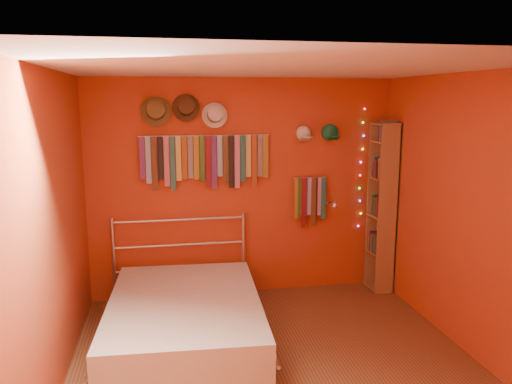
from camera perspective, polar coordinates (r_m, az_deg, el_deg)
ground at (r=4.54m, az=2.34°, el=-19.33°), size 3.50×3.50×0.00m
back_wall at (r=5.74m, az=-1.46°, el=0.42°), size 3.50×0.02×2.50m
right_wall at (r=4.77m, az=23.46°, el=-2.58°), size 0.02×3.50×2.50m
left_wall at (r=4.06m, az=-22.48°, el=-4.71°), size 0.02×3.50×2.50m
ceiling at (r=3.94m, az=2.62°, el=14.01°), size 3.50×3.50×0.02m
tie_rack at (r=5.57m, az=-5.80°, el=3.84°), size 1.45×0.03×0.60m
small_tie_rack at (r=5.88m, az=6.20°, el=-0.68°), size 0.40×0.03×0.60m
fedora_olive at (r=5.48m, az=-11.39°, el=9.08°), size 0.33×0.18×0.32m
fedora_brown at (r=5.49m, az=-8.00°, el=9.60°), size 0.30×0.16×0.30m
fedora_white at (r=5.52m, az=-4.72°, el=8.81°), size 0.28×0.15×0.28m
cap_white at (r=5.77m, az=5.43°, el=6.68°), size 0.18×0.22×0.18m
cap_green at (r=5.86m, az=8.46°, el=6.75°), size 0.19×0.24×0.19m
fairy_lights at (r=6.06m, az=11.94°, el=2.62°), size 0.05×0.02×1.43m
reading_lamp at (r=5.79m, az=8.85°, el=-1.49°), size 0.07×0.32×0.09m
bookshelf at (r=6.07m, az=14.54°, el=-1.61°), size 0.25×0.34×2.00m
bed at (r=4.90m, az=-8.12°, el=-14.08°), size 1.59×2.08×0.99m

